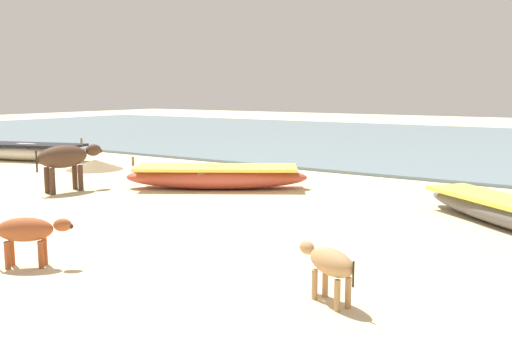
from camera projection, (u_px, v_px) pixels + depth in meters
ground at (220, 223)px, 9.14m from camera, size 80.00×80.00×0.00m
sea_water at (463, 143)px, 22.41m from camera, size 60.00×20.00×0.08m
fishing_boat_0 at (26, 151)px, 17.27m from camera, size 4.35×2.37×0.73m
fishing_boat_2 at (216, 176)px, 12.33m from camera, size 3.93×3.01×0.70m
calf_near_rust at (28, 231)px, 6.85m from camera, size 0.85×0.72×0.62m
calf_far_tan at (330, 263)px, 5.69m from camera, size 0.85×0.54×0.58m
cow_second_adult_dark at (65, 158)px, 11.91m from camera, size 0.61×1.54×1.00m
debris_pile_0 at (95, 164)px, 15.29m from camera, size 1.99×1.99×0.28m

